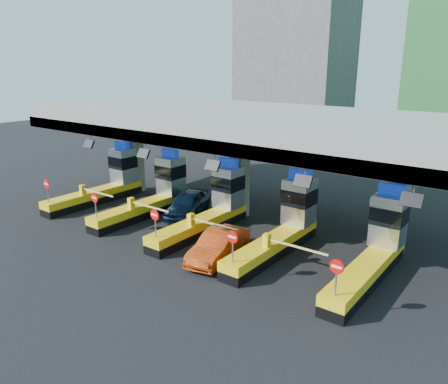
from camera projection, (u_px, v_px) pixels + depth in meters
The scene contains 10 objects.
ground at pixel (211, 229), 26.83m from camera, with size 120.00×120.00×0.00m, color black.
toll_canopy at pixel (239, 124), 27.28m from camera, with size 28.00×12.09×7.00m.
toll_lane_far_left at pixel (108, 181), 32.42m from camera, with size 4.43×8.00×4.16m.
toll_lane_left at pixel (156, 193), 29.53m from camera, with size 4.43×8.00×4.16m.
toll_lane_center at pixel (213, 207), 26.64m from camera, with size 4.43×8.00×4.16m.
toll_lane_right at pixel (285, 224), 23.75m from camera, with size 4.43×8.00×4.16m.
toll_lane_far_right at pixel (377, 246), 20.86m from camera, with size 4.43×8.00×4.16m.
bg_building_concrete at pixel (295, 69), 59.91m from camera, with size 14.00×10.00×18.00m, color #4C4C49.
van at pixel (188, 204), 29.09m from camera, with size 1.93×4.80×1.64m, color black.
red_car at pixel (219, 245), 22.56m from camera, with size 1.60×4.58×1.51m, color #A1320C.
Camera 1 is at (15.77, -19.51, 9.81)m, focal length 35.00 mm.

